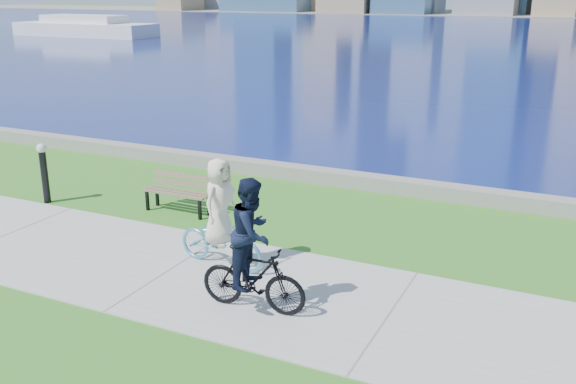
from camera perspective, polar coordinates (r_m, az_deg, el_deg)
name	(u,v)px	position (r m, az deg, el deg)	size (l,w,h in m)	color
ground	(170,270)	(11.68, -10.41, -6.86)	(320.00, 320.00, 0.00)	#2C6B1C
concrete_path	(170,270)	(11.67, -10.41, -6.81)	(80.00, 3.50, 0.02)	#9E9E99
seawall	(311,174)	(16.69, 2.02, 1.59)	(90.00, 0.50, 0.35)	slate
bay_water	(542,33)	(80.91, 21.64, 13.02)	(320.00, 131.00, 0.01)	navy
far_shore	(570,15)	(138.74, 23.76, 14.22)	(320.00, 30.00, 0.12)	slate
ferry_near	(85,27)	(73.13, -17.64, 13.77)	(16.08, 4.59, 2.18)	silver
park_bench	(179,190)	(14.49, -9.62, 0.22)	(1.61, 0.57, 0.83)	black
bollard_lamp	(44,169)	(15.84, -20.88, 1.92)	(0.23, 0.23, 1.42)	black
cyclist_woman	(221,227)	(11.42, -6.02, -3.10)	(0.81, 1.84, 1.99)	#4F9DC1
cyclist_man	(253,256)	(9.76, -3.16, -5.72)	(0.69, 1.75, 2.13)	black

